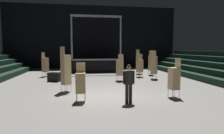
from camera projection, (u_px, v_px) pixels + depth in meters
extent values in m
cube|color=slate|center=(110.00, 96.00, 9.78)|extent=(22.00, 30.00, 0.10)
cube|color=black|center=(93.00, 37.00, 24.15)|extent=(22.00, 0.30, 8.00)
cube|color=black|center=(96.00, 65.00, 20.22)|extent=(5.44, 3.01, 1.29)
cylinder|color=#9EA0A8|center=(72.00, 38.00, 18.33)|extent=(0.16, 0.16, 4.41)
cylinder|color=#9EA0A8|center=(121.00, 39.00, 19.09)|extent=(0.16, 0.16, 4.41)
cube|color=#9EA0A8|center=(96.00, 16.00, 18.50)|extent=(5.14, 0.20, 0.20)
cylinder|color=black|center=(74.00, 18.00, 18.18)|extent=(0.18, 0.18, 0.22)
cylinder|color=black|center=(89.00, 18.00, 18.41)|extent=(0.18, 0.18, 0.22)
cylinder|color=black|center=(104.00, 19.00, 18.64)|extent=(0.18, 0.18, 0.22)
cylinder|color=black|center=(118.00, 19.00, 18.87)|extent=(0.18, 0.18, 0.22)
cylinder|color=black|center=(130.00, 94.00, 8.32)|extent=(0.15, 0.15, 0.86)
cylinder|color=black|center=(127.00, 94.00, 8.26)|extent=(0.15, 0.15, 0.86)
cube|color=silver|center=(129.00, 78.00, 8.16)|extent=(0.20, 0.14, 0.61)
cube|color=black|center=(129.00, 77.00, 8.22)|extent=(0.44, 0.31, 0.61)
cube|color=navy|center=(130.00, 76.00, 8.10)|extent=(0.06, 0.02, 0.39)
cylinder|color=black|center=(134.00, 77.00, 8.30)|extent=(0.11, 0.11, 0.56)
cylinder|color=black|center=(124.00, 77.00, 8.13)|extent=(0.11, 0.11, 0.56)
sphere|color=#936B4C|center=(129.00, 67.00, 8.18)|extent=(0.20, 0.20, 0.20)
sphere|color=black|center=(129.00, 66.00, 8.17)|extent=(0.16, 0.16, 0.16)
cylinder|color=#B2B5BA|center=(85.00, 98.00, 8.41)|extent=(0.02, 0.02, 0.40)
cylinder|color=#B2B5BA|center=(76.00, 98.00, 8.37)|extent=(0.02, 0.02, 0.40)
cylinder|color=#B2B5BA|center=(85.00, 96.00, 8.79)|extent=(0.02, 0.02, 0.40)
cylinder|color=#B2B5BA|center=(77.00, 96.00, 8.75)|extent=(0.02, 0.02, 0.40)
cube|color=tan|center=(81.00, 92.00, 8.56)|extent=(0.46, 0.46, 0.08)
cube|color=tan|center=(81.00, 90.00, 8.55)|extent=(0.46, 0.46, 0.08)
cube|color=tan|center=(81.00, 88.00, 8.54)|extent=(0.46, 0.46, 0.08)
cube|color=tan|center=(81.00, 87.00, 8.53)|extent=(0.46, 0.46, 0.08)
cube|color=tan|center=(81.00, 85.00, 8.53)|extent=(0.46, 0.46, 0.08)
cube|color=tan|center=(81.00, 83.00, 8.52)|extent=(0.46, 0.46, 0.08)
cube|color=tan|center=(81.00, 81.00, 8.51)|extent=(0.46, 0.46, 0.08)
cube|color=tan|center=(81.00, 79.00, 8.50)|extent=(0.46, 0.46, 0.08)
cube|color=tan|center=(81.00, 77.00, 8.49)|extent=(0.46, 0.46, 0.08)
cube|color=tan|center=(81.00, 76.00, 8.49)|extent=(0.46, 0.46, 0.08)
cube|color=tan|center=(81.00, 74.00, 8.48)|extent=(0.46, 0.46, 0.08)
cube|color=tan|center=(81.00, 67.00, 8.65)|extent=(0.41, 0.07, 0.46)
cylinder|color=#B2B5BA|center=(49.00, 74.00, 16.62)|extent=(0.02, 0.02, 0.40)
cylinder|color=#B2B5BA|center=(46.00, 75.00, 16.26)|extent=(0.02, 0.02, 0.40)
cylinder|color=#B2B5BA|center=(45.00, 74.00, 16.74)|extent=(0.02, 0.02, 0.40)
cylinder|color=#B2B5BA|center=(42.00, 74.00, 16.37)|extent=(0.02, 0.02, 0.40)
cube|color=tan|center=(46.00, 71.00, 16.48)|extent=(0.59, 0.59, 0.08)
cube|color=tan|center=(46.00, 71.00, 16.47)|extent=(0.59, 0.59, 0.08)
cube|color=tan|center=(45.00, 70.00, 16.46)|extent=(0.59, 0.59, 0.08)
cube|color=tan|center=(45.00, 69.00, 16.45)|extent=(0.59, 0.59, 0.08)
cube|color=tan|center=(45.00, 68.00, 16.44)|extent=(0.59, 0.59, 0.08)
cube|color=tan|center=(45.00, 67.00, 16.44)|extent=(0.59, 0.59, 0.08)
cube|color=tan|center=(45.00, 66.00, 16.43)|extent=(0.59, 0.59, 0.08)
cube|color=tan|center=(45.00, 65.00, 16.42)|extent=(0.59, 0.59, 0.08)
cube|color=tan|center=(45.00, 64.00, 16.41)|extent=(0.59, 0.59, 0.08)
cube|color=tan|center=(45.00, 63.00, 16.40)|extent=(0.59, 0.59, 0.08)
cube|color=tan|center=(45.00, 62.00, 16.39)|extent=(0.59, 0.59, 0.08)
cube|color=tan|center=(45.00, 61.00, 16.39)|extent=(0.59, 0.59, 0.08)
cube|color=tan|center=(45.00, 60.00, 16.38)|extent=(0.59, 0.59, 0.08)
cube|color=tan|center=(45.00, 59.00, 16.37)|extent=(0.59, 0.59, 0.08)
cube|color=tan|center=(45.00, 58.00, 16.36)|extent=(0.59, 0.59, 0.08)
cube|color=tan|center=(43.00, 55.00, 16.39)|extent=(0.22, 0.39, 0.46)
cylinder|color=#B2B5BA|center=(152.00, 76.00, 15.46)|extent=(0.02, 0.02, 0.40)
cylinder|color=#B2B5BA|center=(157.00, 76.00, 15.27)|extent=(0.02, 0.02, 0.40)
cylinder|color=#B2B5BA|center=(151.00, 76.00, 15.14)|extent=(0.02, 0.02, 0.40)
cylinder|color=#B2B5BA|center=(155.00, 77.00, 14.94)|extent=(0.02, 0.02, 0.40)
cube|color=tan|center=(154.00, 73.00, 15.18)|extent=(0.62, 0.62, 0.08)
cube|color=tan|center=(154.00, 72.00, 15.17)|extent=(0.62, 0.62, 0.08)
cube|color=tan|center=(154.00, 71.00, 15.16)|extent=(0.62, 0.62, 0.08)
cube|color=tan|center=(154.00, 70.00, 15.15)|extent=(0.62, 0.62, 0.08)
cube|color=tan|center=(154.00, 69.00, 15.15)|extent=(0.62, 0.62, 0.08)
cube|color=tan|center=(154.00, 68.00, 15.14)|extent=(0.62, 0.62, 0.08)
cube|color=tan|center=(154.00, 67.00, 15.13)|extent=(0.62, 0.62, 0.08)
cube|color=tan|center=(154.00, 66.00, 15.12)|extent=(0.62, 0.62, 0.08)
cube|color=tan|center=(154.00, 65.00, 15.11)|extent=(0.62, 0.62, 0.08)
cube|color=tan|center=(154.00, 64.00, 15.11)|extent=(0.62, 0.62, 0.08)
cube|color=tan|center=(154.00, 63.00, 15.10)|extent=(0.62, 0.62, 0.08)
cube|color=tan|center=(154.00, 62.00, 15.09)|extent=(0.62, 0.62, 0.08)
cube|color=tan|center=(154.00, 61.00, 15.08)|extent=(0.62, 0.62, 0.08)
cube|color=tan|center=(154.00, 60.00, 15.07)|extent=(0.62, 0.62, 0.08)
cube|color=tan|center=(154.00, 59.00, 15.07)|extent=(0.62, 0.62, 0.08)
cube|color=tan|center=(154.00, 58.00, 15.06)|extent=(0.62, 0.62, 0.08)
cube|color=tan|center=(154.00, 57.00, 15.05)|extent=(0.62, 0.62, 0.08)
cube|color=tan|center=(154.00, 53.00, 14.86)|extent=(0.34, 0.30, 0.46)
cylinder|color=#B2B5BA|center=(140.00, 74.00, 16.57)|extent=(0.02, 0.02, 0.40)
cylinder|color=#B2B5BA|center=(143.00, 75.00, 16.24)|extent=(0.02, 0.02, 0.40)
cylinder|color=#B2B5BA|center=(137.00, 74.00, 16.38)|extent=(0.02, 0.02, 0.40)
cylinder|color=#B2B5BA|center=(139.00, 75.00, 16.05)|extent=(0.02, 0.02, 0.40)
cube|color=tan|center=(140.00, 72.00, 16.29)|extent=(0.57, 0.57, 0.08)
cube|color=tan|center=(140.00, 71.00, 16.28)|extent=(0.57, 0.57, 0.08)
cube|color=tan|center=(140.00, 70.00, 16.27)|extent=(0.57, 0.57, 0.08)
cube|color=tan|center=(140.00, 69.00, 16.26)|extent=(0.57, 0.57, 0.08)
cube|color=tan|center=(140.00, 68.00, 16.25)|extent=(0.57, 0.57, 0.08)
cube|color=tan|center=(140.00, 67.00, 16.25)|extent=(0.57, 0.57, 0.08)
cube|color=tan|center=(140.00, 66.00, 16.24)|extent=(0.57, 0.57, 0.08)
cube|color=tan|center=(140.00, 65.00, 16.23)|extent=(0.57, 0.57, 0.08)
cube|color=tan|center=(140.00, 64.00, 16.22)|extent=(0.57, 0.57, 0.08)
cube|color=tan|center=(140.00, 63.00, 16.21)|extent=(0.57, 0.57, 0.08)
cube|color=tan|center=(140.00, 62.00, 16.21)|extent=(0.57, 0.57, 0.08)
cube|color=tan|center=(140.00, 61.00, 16.20)|extent=(0.57, 0.57, 0.08)
cube|color=tan|center=(140.00, 60.00, 16.19)|extent=(0.57, 0.57, 0.08)
cube|color=tan|center=(138.00, 57.00, 16.07)|extent=(0.19, 0.40, 0.46)
cylinder|color=#B2B5BA|center=(116.00, 78.00, 14.43)|extent=(0.02, 0.02, 0.40)
cylinder|color=#B2B5BA|center=(121.00, 78.00, 14.56)|extent=(0.02, 0.02, 0.40)
cylinder|color=#B2B5BA|center=(118.00, 78.00, 14.07)|extent=(0.02, 0.02, 0.40)
cylinder|color=#B2B5BA|center=(123.00, 78.00, 14.20)|extent=(0.02, 0.02, 0.40)
cube|color=tan|center=(120.00, 75.00, 14.29)|extent=(0.52, 0.52, 0.08)
cube|color=tan|center=(120.00, 74.00, 14.29)|extent=(0.52, 0.52, 0.08)
cube|color=tan|center=(120.00, 73.00, 14.28)|extent=(0.52, 0.52, 0.08)
cube|color=tan|center=(120.00, 72.00, 14.27)|extent=(0.52, 0.52, 0.08)
cube|color=tan|center=(120.00, 71.00, 14.26)|extent=(0.52, 0.52, 0.08)
cube|color=tan|center=(120.00, 69.00, 14.25)|extent=(0.52, 0.52, 0.08)
cube|color=tan|center=(120.00, 68.00, 14.24)|extent=(0.52, 0.52, 0.08)
cube|color=tan|center=(120.00, 67.00, 14.24)|extent=(0.52, 0.52, 0.08)
cube|color=tan|center=(120.00, 66.00, 14.23)|extent=(0.52, 0.52, 0.08)
cube|color=tan|center=(120.00, 65.00, 14.22)|extent=(0.52, 0.52, 0.08)
cube|color=tan|center=(120.00, 64.00, 14.21)|extent=(0.52, 0.52, 0.08)
cube|color=tan|center=(120.00, 63.00, 14.20)|extent=(0.52, 0.52, 0.08)
cube|color=tan|center=(120.00, 62.00, 14.20)|extent=(0.52, 0.52, 0.08)
cube|color=tan|center=(120.00, 61.00, 14.19)|extent=(0.52, 0.52, 0.08)
cube|color=tan|center=(121.00, 57.00, 13.98)|extent=(0.41, 0.13, 0.46)
cylinder|color=#B2B5BA|center=(148.00, 72.00, 17.78)|extent=(0.02, 0.02, 0.40)
cylinder|color=#B2B5BA|center=(152.00, 72.00, 17.76)|extent=(0.02, 0.02, 0.40)
cylinder|color=#B2B5BA|center=(149.00, 73.00, 17.40)|extent=(0.02, 0.02, 0.40)
cylinder|color=#B2B5BA|center=(153.00, 73.00, 17.38)|extent=(0.02, 0.02, 0.40)
cube|color=tan|center=(151.00, 70.00, 17.56)|extent=(0.52, 0.52, 0.08)
cube|color=tan|center=(151.00, 69.00, 17.55)|extent=(0.52, 0.52, 0.08)
cube|color=tan|center=(151.00, 68.00, 17.54)|extent=(0.52, 0.52, 0.08)
cube|color=tan|center=(151.00, 67.00, 17.53)|extent=(0.52, 0.52, 0.08)
cube|color=tan|center=(151.00, 67.00, 17.52)|extent=(0.52, 0.52, 0.08)
cube|color=tan|center=(151.00, 66.00, 17.51)|extent=(0.52, 0.52, 0.08)
cube|color=tan|center=(151.00, 65.00, 17.51)|extent=(0.52, 0.52, 0.08)
cube|color=tan|center=(151.00, 64.00, 17.50)|extent=(0.52, 0.52, 0.08)
cube|color=tan|center=(151.00, 63.00, 17.49)|extent=(0.52, 0.52, 0.08)
cube|color=tan|center=(151.00, 62.00, 17.48)|extent=(0.52, 0.52, 0.08)
cube|color=tan|center=(151.00, 61.00, 17.47)|extent=(0.52, 0.52, 0.08)
cube|color=tan|center=(151.00, 60.00, 17.47)|extent=(0.52, 0.52, 0.08)
cube|color=tan|center=(151.00, 59.00, 17.46)|extent=(0.52, 0.52, 0.08)
cube|color=tan|center=(151.00, 58.00, 17.45)|extent=(0.52, 0.52, 0.08)
cube|color=tan|center=(151.00, 58.00, 17.44)|extent=(0.52, 0.52, 0.08)
cube|color=tan|center=(151.00, 57.00, 17.43)|extent=(0.52, 0.52, 0.08)
cube|color=tan|center=(151.00, 56.00, 17.43)|extent=(0.52, 0.52, 0.08)
cube|color=tan|center=(151.00, 53.00, 17.21)|extent=(0.41, 0.13, 0.46)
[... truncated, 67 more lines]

